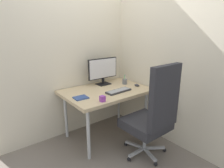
{
  "coord_description": "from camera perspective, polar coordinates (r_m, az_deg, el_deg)",
  "views": [
    {
      "loc": [
        -1.54,
        -2.12,
        1.59
      ],
      "look_at": [
        0.04,
        -0.08,
        0.83
      ],
      "focal_mm": 30.58,
      "sensor_mm": 36.0,
      "label": 1
    }
  ],
  "objects": [
    {
      "name": "desk",
      "position": [
        2.78,
        -1.71,
        -2.9
      ],
      "size": [
        1.22,
        0.84,
        0.73
      ],
      "color": "#D1B78C",
      "rests_on": "ground_plane"
    },
    {
      "name": "office_chair",
      "position": [
        2.37,
        12.1,
        -9.0
      ],
      "size": [
        0.56,
        0.57,
        1.22
      ],
      "color": "black",
      "rests_on": "ground_plane"
    },
    {
      "name": "keyboard",
      "position": [
        2.67,
        1.98,
        -2.1
      ],
      "size": [
        0.39,
        0.15,
        0.03
      ],
      "color": "#333338",
      "rests_on": "desk"
    },
    {
      "name": "wall_back",
      "position": [
        3.0,
        -7.04,
        12.7
      ],
      "size": [
        2.87,
        0.04,
        2.8
      ],
      "primitive_type": "cube",
      "color": "beige",
      "rests_on": "ground_plane"
    },
    {
      "name": "monitor",
      "position": [
        2.98,
        -2.73,
        4.29
      ],
      "size": [
        0.52,
        0.16,
        0.41
      ],
      "color": "black",
      "rests_on": "desk"
    },
    {
      "name": "notebook",
      "position": [
        2.46,
        -9.3,
        -4.06
      ],
      "size": [
        0.18,
        0.15,
        0.02
      ],
      "primitive_type": "cube",
      "rotation": [
        0.0,
        0.0,
        -0.06
      ],
      "color": "#334C8C",
      "rests_on": "desk"
    },
    {
      "name": "ground_plane",
      "position": [
        3.07,
        -1.6,
        -14.8
      ],
      "size": [
        8.0,
        8.0,
        0.0
      ],
      "primitive_type": "plane",
      "color": "slate"
    },
    {
      "name": "desk_clamp_accessory",
      "position": [
        2.32,
        -2.86,
        -4.41
      ],
      "size": [
        0.06,
        0.06,
        0.07
      ],
      "primitive_type": "cube",
      "color": "purple",
      "rests_on": "desk"
    },
    {
      "name": "mouse",
      "position": [
        2.94,
        7.44,
        -0.34
      ],
      "size": [
        0.06,
        0.09,
        0.04
      ],
      "primitive_type": "ellipsoid",
      "rotation": [
        0.0,
        0.0,
        0.01
      ],
      "color": "#333338",
      "rests_on": "desk"
    },
    {
      "name": "pen_holder",
      "position": [
        3.03,
        3.84,
        0.77
      ],
      "size": [
        0.08,
        0.08,
        0.16
      ],
      "color": "slate",
      "rests_on": "desk"
    },
    {
      "name": "wall_side_right",
      "position": [
        2.89,
        11.62,
        12.35
      ],
      "size": [
        0.04,
        2.49,
        2.8
      ],
      "primitive_type": "cube",
      "color": "beige",
      "rests_on": "ground_plane"
    }
  ]
}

